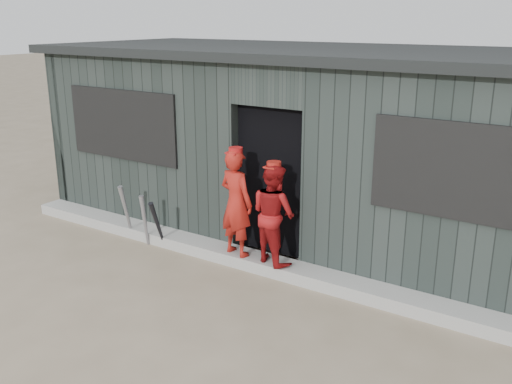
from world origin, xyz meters
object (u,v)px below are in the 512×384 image
Objects in this scene: player_grey_back at (318,218)px; player_red_left at (236,203)px; bat_right at (158,225)px; bat_mid at (145,220)px; player_red_right at (273,213)px; dugout at (321,143)px; bat_left at (127,212)px.

player_red_left is at bearing 46.87° from player_grey_back.
bat_mid is at bearing 176.26° from bat_right.
player_red_right reaches higher than player_grey_back.
player_red_right is at bearing 6.95° from bat_mid.
player_red_left reaches higher than bat_right.
player_red_right is 0.94× the size of player_grey_back.
player_red_right is at bearing -81.90° from dugout.
player_red_right reaches higher than bat_mid.
player_red_left reaches higher than bat_mid.
player_red_right is (0.50, 0.06, -0.06)m from player_red_left.
player_grey_back reaches higher than bat_mid.
player_grey_back is 1.54m from dugout.
dugout reaches higher than bat_left.
bat_mid is at bearing 17.83° from player_red_left.
bat_right is 0.09× the size of dugout.
player_red_left is (1.15, 0.19, 0.47)m from bat_right.
bat_left reaches higher than bat_mid.
bat_right is at bearing 20.18° from player_red_left.
player_grey_back is 0.16× the size of dugout.
player_grey_back is (2.65, 0.64, 0.24)m from bat_left.
bat_right is 1.26m from player_red_left.
bat_mid is (0.36, -0.02, -0.04)m from bat_left.
bat_left is at bearing 177.04° from bat_mid.
bat_left is 0.37m from bat_mid.
dugout is at bearing 49.00° from bat_mid.
bat_left is at bearing 25.03° from player_red_right.
bat_right is 1.73m from player_red_right.
bat_mid is 1.49m from player_red_left.
bat_right is at bearing 36.56° from player_grey_back.
bat_mid is 2.71m from dugout.
dugout is (1.42, 1.94, 0.93)m from bat_right.
player_grey_back is (2.29, 0.66, 0.29)m from bat_mid.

